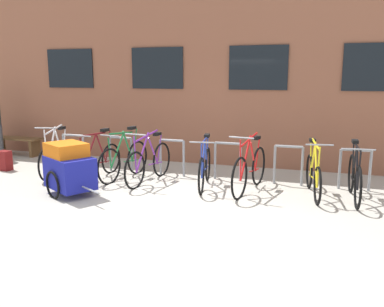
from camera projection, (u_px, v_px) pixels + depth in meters
ground_plane at (153, 204)px, 6.72m from camera, size 42.00×42.00×0.00m
storefront_building at (230, 68)px, 11.70m from camera, size 28.00×5.25×4.59m
bike_rack at (199, 155)px, 8.33m from camera, size 6.57×0.05×0.78m
bicycle_white at (57, 157)px, 8.63m from camera, size 0.48×1.65×1.09m
bicycle_blue at (205, 167)px, 7.71m from camera, size 0.44×1.68×0.98m
bicycle_black at (355, 177)px, 6.90m from camera, size 0.44×1.69×1.01m
bicycle_purple at (149, 162)px, 8.04m from camera, size 0.44×1.80×1.05m
bicycle_yellow at (313, 175)px, 7.15m from camera, size 0.45×1.66×1.02m
bicycle_maroon at (97, 160)px, 8.35m from camera, size 0.44×1.63×1.01m
bicycle_red at (250, 169)px, 7.40m from camera, size 0.46×1.81×1.10m
bicycle_green at (124, 159)px, 8.31m from camera, size 0.44×1.70×1.06m
bike_trailer at (69, 168)px, 7.16m from camera, size 1.42×0.99×0.95m
wooden_bench at (16, 142)px, 10.68m from camera, size 1.43×0.40×0.48m
backpack at (5, 161)px, 9.02m from camera, size 0.31×0.24×0.44m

